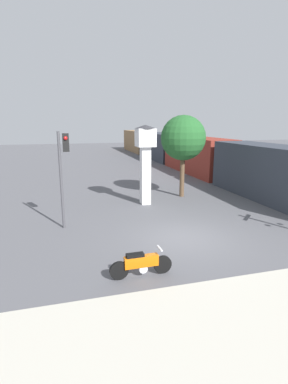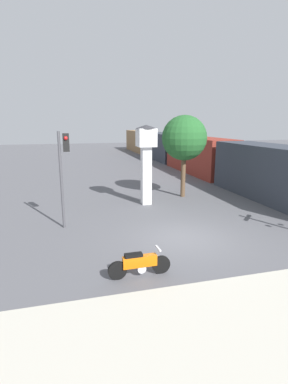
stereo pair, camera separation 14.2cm
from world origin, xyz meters
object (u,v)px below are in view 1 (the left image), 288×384
(motorcycle, at_px, (141,264))
(traffic_light, at_px, (63,163))
(street_tree, at_px, (183,138))
(freight_train, at_px, (176,150))
(clock_tower, at_px, (145,152))

(motorcycle, height_order, traffic_light, traffic_light)
(traffic_light, bearing_deg, street_tree, 29.05)
(freight_train, height_order, traffic_light, traffic_light)
(clock_tower, relative_size, freight_train, 0.11)
(motorcycle, xyz_separation_m, traffic_light, (-2.15, 5.33, 2.61))
(motorcycle, distance_m, clock_tower, 9.13)
(traffic_light, relative_size, street_tree, 0.84)
(motorcycle, height_order, street_tree, street_tree)
(clock_tower, relative_size, traffic_light, 1.05)
(clock_tower, relative_size, street_tree, 0.89)
(clock_tower, bearing_deg, freight_train, 62.48)
(motorcycle, distance_m, freight_train, 26.11)
(traffic_light, height_order, street_tree, street_tree)
(clock_tower, height_order, traffic_light, clock_tower)
(street_tree, bearing_deg, traffic_light, -150.95)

